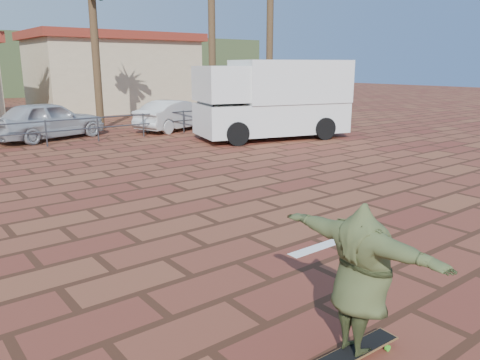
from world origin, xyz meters
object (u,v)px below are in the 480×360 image
Objects in this scene: skateboarder at (361,279)px; campervan at (273,98)px; longboard at (356,351)px; car_white at (176,115)px; car_silver at (48,120)px.

campervan is at bearing -38.02° from skateboarder.
car_white is at bearing 67.59° from longboard.
car_white is at bearing -114.32° from car_silver.
skateboarder is 15.26m from campervan.
car_silver is (1.99, 17.39, 0.70)m from longboard.
car_silver is 5.64m from car_white.
car_silver reaches higher than car_white.
skateboarder is 0.47× the size of car_white.
car_white is (7.57, 16.57, -0.21)m from skateboarder.
longboard is 17.52m from car_silver.
longboard is at bearing 0.00° from skateboarder.
car_silver is at bearing 64.16° from car_white.
longboard is 0.26× the size of car_white.
longboard is 0.17× the size of campervan.
campervan is (9.50, 11.92, 0.76)m from skateboarder.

